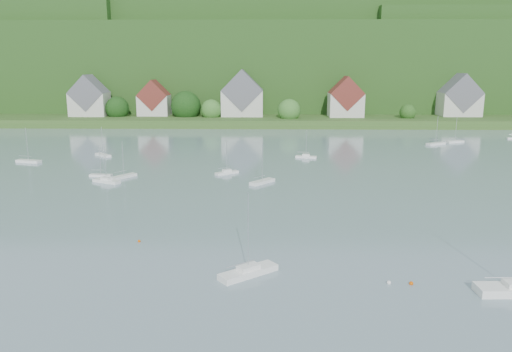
{
  "coord_description": "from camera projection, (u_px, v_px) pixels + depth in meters",
  "views": [
    {
      "loc": [
        14.9,
        -7.1,
        22.36
      ],
      "look_at": [
        12.98,
        75.0,
        4.0
      ],
      "focal_mm": 34.73,
      "sensor_mm": 36.0,
      "label": 1
    }
  ],
  "objects": [
    {
      "name": "far_shore_strip",
      "position": [
        232.0,
        117.0,
        206.95
      ],
      "size": [
        600.0,
        60.0,
        3.0
      ],
      "primitive_type": "cube",
      "color": "#335921",
      "rests_on": "ground"
    },
    {
      "name": "village_building_3",
      "position": [
        346.0,
        100.0,
        190.53
      ],
      "size": [
        13.0,
        10.4,
        15.5
      ],
      "color": "beige",
      "rests_on": "far_shore_strip"
    },
    {
      "name": "mooring_buoy_2",
      "position": [
        411.0,
        284.0,
        51.71
      ],
      "size": [
        0.44,
        0.44,
        0.44
      ],
      "primitive_type": "sphere",
      "color": "#E55300",
      "rests_on": "ground"
    },
    {
      "name": "village_building_4",
      "position": [
        460.0,
        99.0,
        193.37
      ],
      "size": [
        15.0,
        10.4,
        16.5
      ],
      "color": "beige",
      "rests_on": "far_shore_strip"
    },
    {
      "name": "far_sailboat_cluster",
      "position": [
        261.0,
        154.0,
        125.38
      ],
      "size": [
        203.67,
        64.89,
        8.53
      ],
      "color": "white",
      "rests_on": "ground"
    },
    {
      "name": "village_building_2",
      "position": [
        242.0,
        97.0,
        193.21
      ],
      "size": [
        16.0,
        11.44,
        18.0
      ],
      "color": "beige",
      "rests_on": "far_shore_strip"
    },
    {
      "name": "mooring_buoy_4",
      "position": [
        389.0,
        284.0,
        51.85
      ],
      "size": [
        0.47,
        0.47,
        0.47
      ],
      "primitive_type": "sphere",
      "color": "white",
      "rests_on": "ground"
    },
    {
      "name": "mooring_buoy_3",
      "position": [
        139.0,
        242.0,
        64.2
      ],
      "size": [
        0.38,
        0.38,
        0.38
      ],
      "primitive_type": "sphere",
      "color": "#E55300",
      "rests_on": "ground"
    },
    {
      "name": "near_sailboat_3",
      "position": [
        248.0,
        271.0,
        53.9
      ],
      "size": [
        6.62,
        5.77,
        9.31
      ],
      "rotation": [
        0.0,
        0.0,
        0.66
      ],
      "color": "white",
      "rests_on": "ground"
    },
    {
      "name": "forested_ridge",
      "position": [
        241.0,
        65.0,
        269.17
      ],
      "size": [
        620.0,
        181.22,
        69.89
      ],
      "color": "#1D3E14",
      "rests_on": "ground"
    },
    {
      "name": "village_building_0",
      "position": [
        89.0,
        99.0,
        193.77
      ],
      "size": [
        14.0,
        10.4,
        16.0
      ],
      "color": "beige",
      "rests_on": "far_shore_strip"
    },
    {
      "name": "village_building_1",
      "position": [
        154.0,
        101.0,
        195.32
      ],
      "size": [
        12.0,
        9.36,
        14.0
      ],
      "color": "beige",
      "rests_on": "far_shore_strip"
    }
  ]
}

